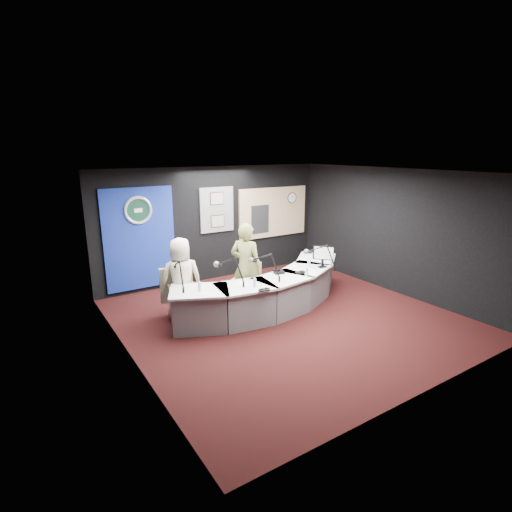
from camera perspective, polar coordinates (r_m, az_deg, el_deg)
ground at (r=7.94m, az=4.39°, el=-8.76°), size 6.00×6.00×0.00m
ceiling at (r=7.28m, az=4.84°, el=11.85°), size 6.00×6.00×0.02m
wall_back at (r=9.98m, az=-5.89°, el=4.59°), size 6.00×0.02×2.80m
wall_front at (r=5.52m, az=23.86°, el=-5.35°), size 6.00×0.02×2.80m
wall_left at (r=6.21m, az=-18.07°, el=-2.58°), size 0.02×6.00×2.80m
wall_right at (r=9.57m, az=19.09°, el=3.38°), size 0.02×6.00×2.80m
broadcast_desk at (r=8.19m, az=1.84°, el=-5.14°), size 4.50×1.90×0.75m
backdrop_panel at (r=9.30m, az=-16.27°, el=2.35°), size 1.60×0.05×2.30m
agency_seal at (r=9.15m, az=-16.49°, el=6.27°), size 0.63×0.07×0.63m
seal_center at (r=9.15m, az=-16.50°, el=6.28°), size 0.48×0.01×0.48m
pinboard at (r=9.92m, az=-5.61°, el=6.59°), size 0.90×0.04×1.10m
framed_photo_upper at (r=9.86m, az=-5.57°, el=8.18°), size 0.34×0.02×0.27m
framed_photo_lower at (r=9.94m, az=-5.48°, el=4.97°), size 0.34×0.02×0.27m
booth_window_frame at (r=10.82m, az=2.49°, el=6.28°), size 2.12×0.06×1.32m
booth_glow at (r=10.81m, az=2.52°, el=6.27°), size 2.00×0.02×1.20m
equipment_rack at (r=10.57m, az=0.57°, el=5.26°), size 0.55×0.02×0.75m
wall_clock at (r=11.11m, az=5.16°, el=8.28°), size 0.28×0.01×0.28m
armchair_left at (r=7.87m, az=-10.50°, el=-5.50°), size 0.65×0.65×0.94m
armchair_right at (r=8.19m, az=-1.42°, el=-4.45°), size 0.73×0.73×0.93m
draped_jacket at (r=8.00m, az=-11.79°, el=-4.08°), size 0.51×0.23×0.70m
person_man at (r=7.76m, az=-10.62°, el=-3.23°), size 0.87×0.65×1.60m
person_woman at (r=8.06m, az=-1.44°, el=-1.56°), size 0.73×0.78×1.79m
computer_monitor at (r=8.57m, az=9.53°, el=0.46°), size 0.34×0.38×0.33m
desk_phone at (r=8.13m, az=3.29°, el=-2.33°), size 0.23×0.20×0.05m
headphones_near at (r=8.19m, az=6.33°, el=-2.31°), size 0.21×0.21×0.03m
headphones_far at (r=7.15m, az=1.18°, el=-4.84°), size 0.22×0.22×0.04m
paper_stack at (r=7.02m, az=-6.82°, el=-5.49°), size 0.25×0.31×0.00m
notepad at (r=7.52m, az=-1.76°, el=-3.96°), size 0.27×0.33×0.00m
boom_mic_a at (r=7.36m, az=-11.04°, el=-2.23°), size 0.21×0.73×0.60m
boom_mic_b at (r=7.41m, az=-3.77°, el=-1.84°), size 0.38×0.68×0.60m
boom_mic_c at (r=7.68m, az=1.30°, el=-1.22°), size 0.41×0.67×0.60m
boom_mic_d at (r=8.45m, az=9.20°, el=0.11°), size 0.44×0.65×0.60m
water_bottles at (r=7.84m, az=2.93°, el=-2.49°), size 3.24×0.53×0.18m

